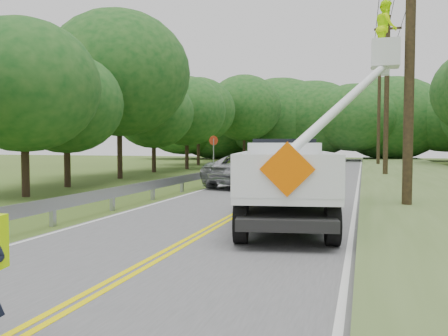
# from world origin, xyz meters

# --- Properties ---
(ground) EXTENTS (140.00, 140.00, 0.00)m
(ground) POSITION_xyz_m (0.00, 0.00, 0.00)
(ground) COLOR #415321
(ground) RESTS_ON ground
(road) EXTENTS (7.20, 96.00, 0.03)m
(road) POSITION_xyz_m (0.00, 14.00, 0.01)
(road) COLOR #545356
(road) RESTS_ON ground
(guardrail) EXTENTS (0.18, 48.00, 0.77)m
(guardrail) POSITION_xyz_m (-4.02, 14.91, 0.55)
(guardrail) COLOR #989CA1
(guardrail) RESTS_ON ground
(utility_poles) EXTENTS (1.60, 43.30, 10.00)m
(utility_poles) POSITION_xyz_m (5.00, 17.02, 5.27)
(utility_poles) COLOR black
(utility_poles) RESTS_ON ground
(treeline_left) EXTENTS (10.93, 56.69, 10.40)m
(treeline_left) POSITION_xyz_m (-10.68, 30.76, 5.68)
(treeline_left) COLOR #332319
(treeline_left) RESTS_ON ground
(treeline_horizon) EXTENTS (57.58, 15.35, 11.98)m
(treeline_horizon) POSITION_xyz_m (1.25, 56.19, 5.50)
(treeline_horizon) COLOR #134818
(treeline_horizon) RESTS_ON ground
(bucket_truck) EXTENTS (4.66, 6.92, 6.54)m
(bucket_truck) POSITION_xyz_m (1.77, 7.06, 1.51)
(bucket_truck) COLOR black
(bucket_truck) RESTS_ON road
(suv_silver) EXTENTS (4.51, 6.60, 1.68)m
(suv_silver) POSITION_xyz_m (-1.56, 16.45, 0.86)
(suv_silver) COLOR #B0B1B7
(suv_silver) RESTS_ON road
(suv_darkgrey) EXTENTS (2.74, 5.05, 1.39)m
(suv_darkgrey) POSITION_xyz_m (-2.22, 25.53, 0.71)
(suv_darkgrey) COLOR #37393E
(suv_darkgrey) RESTS_ON road
(stop_sign_permanent) EXTENTS (0.43, 0.40, 2.64)m
(stop_sign_permanent) POSITION_xyz_m (-4.52, 18.83, 1.77)
(stop_sign_permanent) COLOR #989CA1
(stop_sign_permanent) RESTS_ON ground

